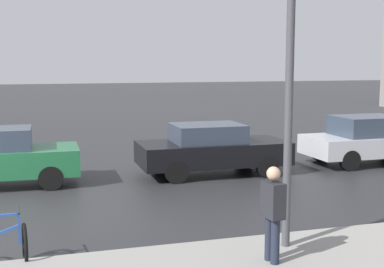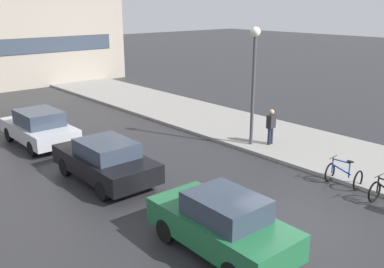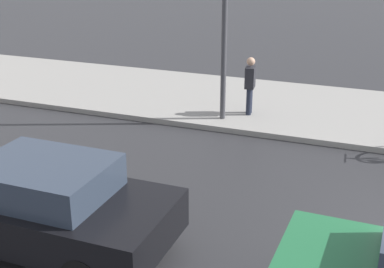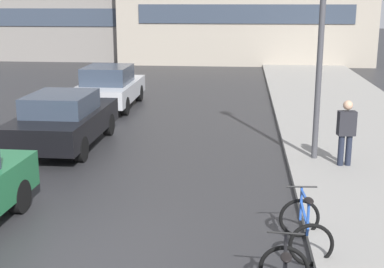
{
  "view_description": "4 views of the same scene",
  "coord_description": "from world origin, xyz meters",
  "px_view_note": "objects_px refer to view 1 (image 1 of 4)",
  "views": [
    {
      "loc": [
        12.31,
        1.26,
        3.3
      ],
      "look_at": [
        0.5,
        4.82,
        1.63
      ],
      "focal_mm": 50.0,
      "sensor_mm": 36.0,
      "label": 1
    },
    {
      "loc": [
        -9.23,
        -6.19,
        5.97
      ],
      "look_at": [
        0.57,
        5.03,
        1.41
      ],
      "focal_mm": 40.0,
      "sensor_mm": 36.0,
      "label": 2
    },
    {
      "loc": [
        -8.45,
        1.37,
        4.8
      ],
      "look_at": [
        0.57,
        4.83,
        1.09
      ],
      "focal_mm": 50.0,
      "sensor_mm": 36.0,
      "label": 3
    },
    {
      "loc": [
        2.48,
        -7.44,
        3.92
      ],
      "look_at": [
        1.5,
        2.66,
        1.36
      ],
      "focal_mm": 50.0,
      "sensor_mm": 36.0,
      "label": 4
    }
  ],
  "objects_px": {
    "car_black": "(212,149)",
    "pedestrian": "(273,212)",
    "streetlamp": "(290,53)",
    "car_green": "(0,157)",
    "car_silver": "(370,140)"
  },
  "relations": [
    {
      "from": "car_black",
      "to": "pedestrian",
      "type": "distance_m",
      "value": 7.37
    },
    {
      "from": "car_black",
      "to": "streetlamp",
      "type": "xyz_separation_m",
      "value": [
        6.6,
        -0.9,
        2.69
      ]
    },
    {
      "from": "pedestrian",
      "to": "car_green",
      "type": "bearing_deg",
      "value": -149.03
    },
    {
      "from": "car_black",
      "to": "streetlamp",
      "type": "distance_m",
      "value": 7.18
    },
    {
      "from": "streetlamp",
      "to": "car_green",
      "type": "bearing_deg",
      "value": -143.61
    },
    {
      "from": "car_green",
      "to": "car_black",
      "type": "distance_m",
      "value": 5.87
    },
    {
      "from": "car_green",
      "to": "streetlamp",
      "type": "height_order",
      "value": "streetlamp"
    },
    {
      "from": "car_green",
      "to": "streetlamp",
      "type": "relative_size",
      "value": 0.79
    },
    {
      "from": "car_green",
      "to": "streetlamp",
      "type": "xyz_separation_m",
      "value": [
        6.74,
        4.96,
        2.66
      ]
    },
    {
      "from": "car_green",
      "to": "car_silver",
      "type": "distance_m",
      "value": 11.33
    },
    {
      "from": "car_silver",
      "to": "streetlamp",
      "type": "distance_m",
      "value": 9.63
    },
    {
      "from": "pedestrian",
      "to": "streetlamp",
      "type": "bearing_deg",
      "value": 138.34
    },
    {
      "from": "car_green",
      "to": "car_silver",
      "type": "height_order",
      "value": "car_green"
    },
    {
      "from": "pedestrian",
      "to": "car_black",
      "type": "bearing_deg",
      "value": 168.64
    },
    {
      "from": "car_silver",
      "to": "streetlamp",
      "type": "relative_size",
      "value": 0.85
    }
  ]
}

